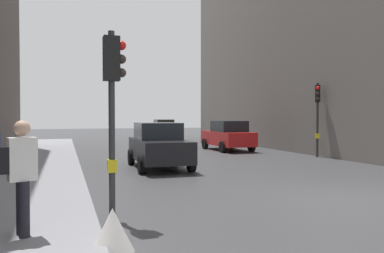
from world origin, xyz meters
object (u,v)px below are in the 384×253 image
Objects in this scene: car_dark_suv at (159,145)px; pedestrian_with_black_backpack at (19,171)px; traffic_light_near_left at (113,90)px; car_yellow_taxi at (163,129)px; warning_sign_triangle at (112,230)px; traffic_light_mid_street at (318,106)px; car_red_sedan at (228,136)px.

pedestrian_with_black_backpack reaches higher than car_dark_suv.
car_yellow_taxi is (8.11, 27.96, -1.61)m from traffic_light_near_left.
warning_sign_triangle is (-0.22, -1.73, -2.17)m from traffic_light_near_left.
warning_sign_triangle is at bearing -107.79° from car_dark_suv.
traffic_light_mid_street is 8.66m from car_dark_suv.
car_dark_suv is at bearing 62.96° from pedestrian_with_black_backpack.
traffic_light_mid_street is 0.86× the size of car_dark_suv.
car_yellow_taxi is at bearing 98.39° from traffic_light_mid_street.
traffic_light_near_left is (-10.98, -8.44, -0.04)m from traffic_light_mid_street.
car_red_sedan is 2.39× the size of pedestrian_with_black_backpack.
car_red_sedan is (-2.64, 4.94, -1.65)m from traffic_light_mid_street.
pedestrian_with_black_backpack is at bearing -142.88° from traffic_light_mid_street.
car_yellow_taxi is 30.55m from pedestrian_with_black_backpack.
car_red_sedan and car_dark_suv have the same top height.
traffic_light_near_left is 0.85× the size of car_yellow_taxi.
traffic_light_near_left is at bearing -121.95° from car_red_sedan.
traffic_light_near_left is at bearing 82.65° from warning_sign_triangle.
warning_sign_triangle is (1.31, -0.69, -0.84)m from pedestrian_with_black_backpack.
traffic_light_near_left reaches higher than car_yellow_taxi.
car_red_sedan is at bearing 118.09° from traffic_light_mid_street.
car_red_sedan is 17.48m from pedestrian_with_black_backpack.
traffic_light_mid_street reaches higher than pedestrian_with_black_backpack.
warning_sign_triangle is (-8.33, -29.68, -0.55)m from car_yellow_taxi.
pedestrian_with_black_backpack is (-12.52, -9.47, -1.37)m from traffic_light_mid_street.
traffic_light_mid_street is 0.86× the size of car_yellow_taxi.
car_dark_suv is 9.25m from warning_sign_triangle.
car_yellow_taxi is at bearing 75.23° from car_dark_suv.
traffic_light_near_left is 0.85× the size of car_dark_suv.
traffic_light_mid_street is at bearing 37.54° from traffic_light_near_left.
car_dark_suv is 21.61m from car_yellow_taxi.
traffic_light_near_left is at bearing -142.46° from traffic_light_mid_street.
traffic_light_near_left is 29.15m from car_yellow_taxi.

